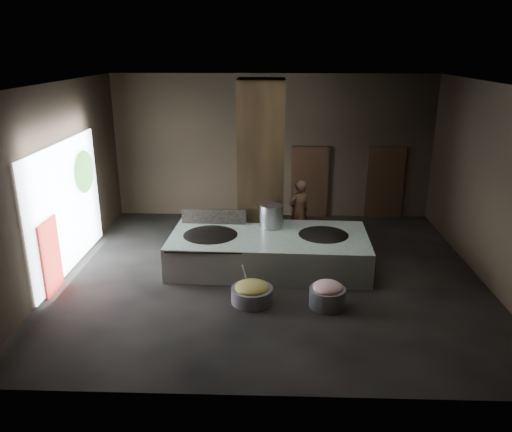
{
  "coord_description": "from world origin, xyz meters",
  "views": [
    {
      "loc": [
        0.01,
        -11.08,
        5.26
      ],
      "look_at": [
        -0.39,
        0.69,
        1.25
      ],
      "focal_mm": 35.0,
      "sensor_mm": 36.0,
      "label": 1
    }
  ],
  "objects_px": {
    "wok_left": "(211,238)",
    "cook": "(299,211)",
    "veg_basin": "(252,295)",
    "wok_right": "(323,238)",
    "stock_pot": "(271,217)",
    "hearth_platform": "(269,250)",
    "meat_basin": "(327,297)"
  },
  "relations": [
    {
      "from": "veg_basin",
      "to": "cook",
      "type": "bearing_deg",
      "value": 72.2
    },
    {
      "from": "hearth_platform",
      "to": "wok_right",
      "type": "xyz_separation_m",
      "value": [
        1.35,
        0.05,
        0.33
      ]
    },
    {
      "from": "hearth_platform",
      "to": "stock_pot",
      "type": "relative_size",
      "value": 7.67
    },
    {
      "from": "stock_pot",
      "to": "veg_basin",
      "type": "xyz_separation_m",
      "value": [
        -0.39,
        -2.43,
        -0.96
      ]
    },
    {
      "from": "wok_left",
      "to": "cook",
      "type": "relative_size",
      "value": 0.85
    },
    {
      "from": "stock_pot",
      "to": "wok_right",
      "type": "bearing_deg",
      "value": -21.04
    },
    {
      "from": "wok_right",
      "to": "veg_basin",
      "type": "bearing_deg",
      "value": -131.2
    },
    {
      "from": "hearth_platform",
      "to": "cook",
      "type": "relative_size",
      "value": 2.71
    },
    {
      "from": "wok_right",
      "to": "hearth_platform",
      "type": "bearing_deg",
      "value": -177.88
    },
    {
      "from": "meat_basin",
      "to": "stock_pot",
      "type": "bearing_deg",
      "value": 115.22
    },
    {
      "from": "cook",
      "to": "wok_left",
      "type": "bearing_deg",
      "value": 7.33
    },
    {
      "from": "wok_right",
      "to": "cook",
      "type": "relative_size",
      "value": 0.8
    },
    {
      "from": "veg_basin",
      "to": "wok_right",
      "type": "bearing_deg",
      "value": 48.8
    },
    {
      "from": "cook",
      "to": "meat_basin",
      "type": "distance_m",
      "value": 3.82
    },
    {
      "from": "veg_basin",
      "to": "meat_basin",
      "type": "bearing_deg",
      "value": -5.11
    },
    {
      "from": "wok_left",
      "to": "stock_pot",
      "type": "xyz_separation_m",
      "value": [
        1.5,
        0.6,
        0.38
      ]
    },
    {
      "from": "cook",
      "to": "veg_basin",
      "type": "distance_m",
      "value": 3.84
    },
    {
      "from": "wok_right",
      "to": "stock_pot",
      "type": "relative_size",
      "value": 2.25
    },
    {
      "from": "wok_right",
      "to": "meat_basin",
      "type": "height_order",
      "value": "wok_right"
    },
    {
      "from": "meat_basin",
      "to": "wok_left",
      "type": "bearing_deg",
      "value": 143.93
    },
    {
      "from": "hearth_platform",
      "to": "wok_right",
      "type": "relative_size",
      "value": 3.41
    },
    {
      "from": "cook",
      "to": "veg_basin",
      "type": "height_order",
      "value": "cook"
    },
    {
      "from": "hearth_platform",
      "to": "stock_pot",
      "type": "height_order",
      "value": "stock_pot"
    },
    {
      "from": "veg_basin",
      "to": "meat_basin",
      "type": "distance_m",
      "value": 1.61
    },
    {
      "from": "cook",
      "to": "meat_basin",
      "type": "height_order",
      "value": "cook"
    },
    {
      "from": "wok_right",
      "to": "stock_pot",
      "type": "distance_m",
      "value": 1.44
    },
    {
      "from": "veg_basin",
      "to": "meat_basin",
      "type": "xyz_separation_m",
      "value": [
        1.61,
        -0.14,
        0.04
      ]
    },
    {
      "from": "cook",
      "to": "meat_basin",
      "type": "bearing_deg",
      "value": 66.4
    },
    {
      "from": "wok_right",
      "to": "veg_basin",
      "type": "xyz_separation_m",
      "value": [
        -1.69,
        -1.93,
        -0.58
      ]
    },
    {
      "from": "wok_left",
      "to": "veg_basin",
      "type": "distance_m",
      "value": 2.22
    },
    {
      "from": "wok_left",
      "to": "cook",
      "type": "distance_m",
      "value": 2.87
    },
    {
      "from": "wok_left",
      "to": "stock_pot",
      "type": "bearing_deg",
      "value": 21.8
    }
  ]
}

